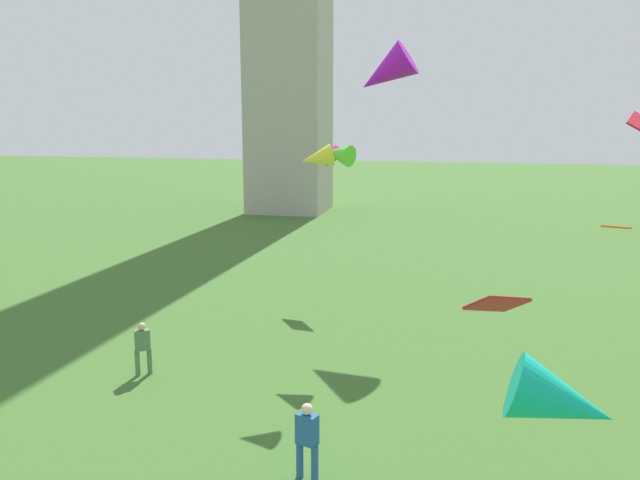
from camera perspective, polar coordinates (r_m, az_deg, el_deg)
The scene contains 9 objects.
person_4 at distance 20.99m, azimuth -15.49°, elevation -9.02°, with size 0.50×0.47×1.70m.
person_5 at distance 14.77m, azimuth -1.16°, elevation -17.12°, with size 0.54×0.42×1.82m.
kite_flying_0 at distance 11.08m, azimuth 20.75°, elevation -13.29°, with size 1.86×1.23×1.47m.
kite_flying_3 at distance 15.49m, azimuth 15.48°, elevation -5.51°, with size 1.59×1.43×0.77m.
kite_flying_4 at distance 20.80m, azimuth -0.27°, elevation 7.29°, with size 1.30×1.03×0.92m.
kite_flying_5 at distance 27.45m, azimuth 5.84°, elevation 14.60°, with size 2.87×1.82×2.55m.
kite_flying_6 at distance 29.45m, azimuth 1.03°, elevation 7.55°, with size 1.61×1.72×0.86m.
kite_flying_7 at distance 15.92m, azimuth 24.87°, elevation 1.05°, with size 0.78×0.93×0.16m.
kite_flying_9 at distance 23.20m, azimuth 1.58°, elevation 7.65°, with size 1.40×1.21×0.90m.
Camera 1 is at (1.09, 2.09, 7.96)m, focal length 36.00 mm.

